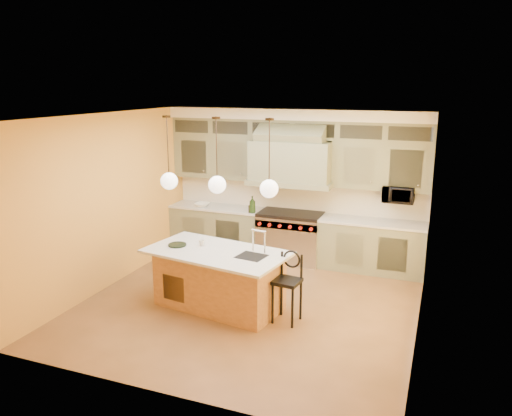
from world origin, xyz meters
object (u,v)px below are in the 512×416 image
at_px(range, 290,236).
at_px(counter_stool, 288,283).
at_px(microwave, 398,194).
at_px(kitchen_island, 219,278).

xyz_separation_m(range, counter_stool, (0.72, -2.46, 0.10)).
bearing_deg(microwave, range, -176.88).
relative_size(range, counter_stool, 1.16).
bearing_deg(counter_stool, range, 112.68).
height_order(range, counter_stool, counter_stool).
xyz_separation_m(kitchen_island, microwave, (2.35, 2.50, 0.98)).
height_order(kitchen_island, counter_stool, kitchen_island).
bearing_deg(counter_stool, microwave, 70.80).
bearing_deg(range, counter_stool, -73.74).
xyz_separation_m(kitchen_island, counter_stool, (1.11, -0.07, 0.11)).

